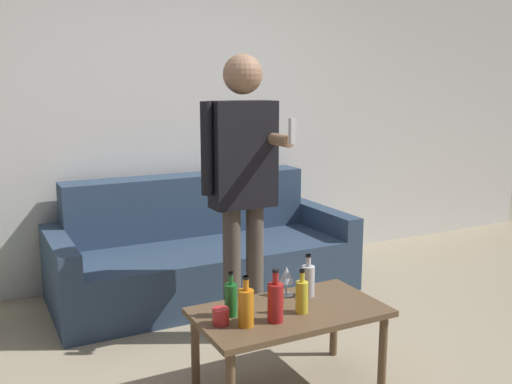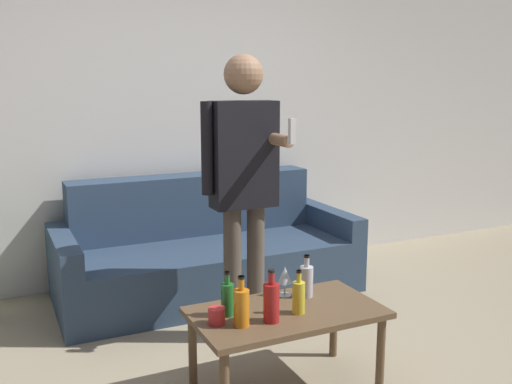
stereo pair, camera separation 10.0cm
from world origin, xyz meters
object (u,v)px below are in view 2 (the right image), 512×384
at_px(bottle_orange, 306,280).
at_px(coffee_table, 287,320).
at_px(couch, 205,252).
at_px(person_standing_front, 243,173).

bearing_deg(bottle_orange, coffee_table, -146.99).
bearing_deg(couch, coffee_table, -94.76).
bearing_deg(person_standing_front, couch, 85.29).
relative_size(coffee_table, person_standing_front, 0.55).
height_order(couch, bottle_orange, couch).
xyz_separation_m(couch, coffee_table, (-0.13, -1.53, 0.09)).
bearing_deg(bottle_orange, couch, 92.20).
bearing_deg(couch, bottle_orange, -87.80).
xyz_separation_m(couch, bottle_orange, (0.05, -1.41, 0.23)).
bearing_deg(bottle_orange, person_standing_front, 103.33).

